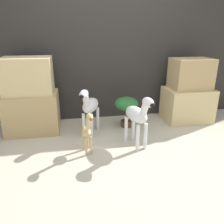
% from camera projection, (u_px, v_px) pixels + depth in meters
% --- Properties ---
extents(ground_plane, '(14.00, 14.00, 0.00)m').
position_uv_depth(ground_plane, '(130.00, 158.00, 2.71)').
color(ground_plane, beige).
extents(wall_back, '(6.40, 0.08, 2.20)m').
position_uv_depth(wall_back, '(110.00, 55.00, 3.71)').
color(wall_back, '#2D2B28').
rests_on(wall_back, ground_plane).
extents(rock_pillar_left, '(0.78, 0.56, 1.14)m').
position_uv_depth(rock_pillar_left, '(31.00, 98.00, 3.28)').
color(rock_pillar_left, tan).
rests_on(rock_pillar_left, ground_plane).
extents(rock_pillar_right, '(0.78, 0.56, 1.07)m').
position_uv_depth(rock_pillar_right, '(188.00, 94.00, 3.72)').
color(rock_pillar_right, '#DBC184').
rests_on(rock_pillar_right, ground_plane).
extents(zebra_right, '(0.31, 0.59, 0.74)m').
position_uv_depth(zebra_right, '(138.00, 115.00, 2.85)').
color(zebra_right, white).
rests_on(zebra_right, ground_plane).
extents(zebra_left, '(0.37, 0.58, 0.74)m').
position_uv_depth(zebra_left, '(90.00, 106.00, 3.20)').
color(zebra_left, white).
rests_on(zebra_left, ground_plane).
extents(giraffe_figurine, '(0.16, 0.35, 0.59)m').
position_uv_depth(giraffe_figurine, '(87.00, 130.00, 2.69)').
color(giraffe_figurine, tan).
rests_on(giraffe_figurine, ground_plane).
extents(potted_palm_front, '(0.38, 0.38, 0.50)m').
position_uv_depth(potted_palm_front, '(126.00, 106.00, 3.49)').
color(potted_palm_front, '#513323').
rests_on(potted_palm_front, ground_plane).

